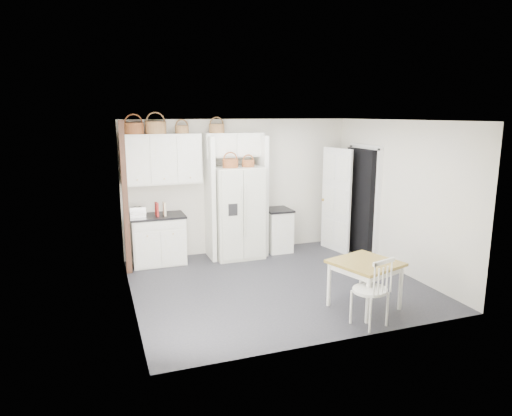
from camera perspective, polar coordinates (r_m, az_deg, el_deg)
name	(u,v)px	position (r m, az deg, el deg)	size (l,w,h in m)	color
floor	(277,284)	(7.48, 2.60, -9.45)	(4.50, 4.50, 0.00)	#24242B
ceiling	(278,120)	(6.98, 2.80, 10.89)	(4.50, 4.50, 0.00)	white
wall_back	(239,186)	(8.97, -2.15, 2.73)	(4.50, 4.50, 0.00)	silver
wall_left	(128,216)	(6.62, -15.66, -0.94)	(4.00, 4.00, 0.00)	silver
wall_right	(398,197)	(8.23, 17.36, 1.38)	(4.00, 4.00, 0.00)	silver
refrigerator	(238,212)	(8.65, -2.32, -0.53)	(0.90, 0.72, 1.74)	silver
base_cab_left	(158,240)	(8.52, -12.13, -3.98)	(0.94, 0.59, 0.87)	white
base_cab_right	(278,231)	(9.11, 2.72, -2.87)	(0.46, 0.56, 0.82)	white
dining_table	(364,285)	(6.68, 13.40, -9.31)	(0.82, 0.82, 0.68)	brown
windsor_chair	(370,290)	(6.12, 14.06, -9.91)	(0.47, 0.43, 0.96)	white
counter_left	(157,216)	(8.41, -12.26, -1.01)	(0.97, 0.63, 0.04)	black
counter_right	(278,210)	(9.01, 2.74, -0.24)	(0.50, 0.59, 0.04)	black
toaster	(138,212)	(8.30, -14.57, -0.49)	(0.27, 0.16, 0.19)	silver
cookbook_red	(157,209)	(8.30, -12.30, -0.17)	(0.04, 0.16, 0.24)	#A41F1C
cookbook_cream	(164,209)	(8.32, -11.38, -0.11)	(0.04, 0.16, 0.24)	beige
basket_upper_a	(134,128)	(8.32, -15.02, 9.58)	(0.34, 0.34, 0.19)	brown
basket_upper_b	(156,128)	(8.36, -12.42, 9.79)	(0.37, 0.37, 0.22)	brown
basket_upper_c	(182,129)	(8.43, -9.24, 9.67)	(0.24, 0.24, 0.14)	brown
basket_bridge_a	(217,128)	(8.57, -4.94, 9.87)	(0.29, 0.29, 0.16)	brown
basket_fridge_a	(230,163)	(8.36, -3.23, 5.60)	(0.29, 0.29, 0.15)	brown
basket_fridge_b	(248,163)	(8.46, -0.98, 5.58)	(0.23, 0.23, 0.12)	brown
upper_cabinet	(162,159)	(8.40, -11.69, 6.01)	(1.40, 0.34, 0.90)	white
bridge_cabinet	(234,145)	(8.67, -2.81, 7.90)	(1.12, 0.34, 0.45)	white
fridge_panel_left	(210,198)	(8.54, -5.77, 1.19)	(0.08, 0.60, 2.30)	white
fridge_panel_right	(261,195)	(8.83, 0.67, 1.60)	(0.08, 0.60, 2.30)	white
trim_post	(125,199)	(7.94, -16.02, 1.10)	(0.09, 0.09, 2.60)	#45281C
doorway_void	(361,202)	(9.03, 13.02, 0.72)	(0.18, 0.85, 2.05)	black
door_slab	(336,200)	(9.13, 9.98, 0.96)	(0.80, 0.04, 2.05)	white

